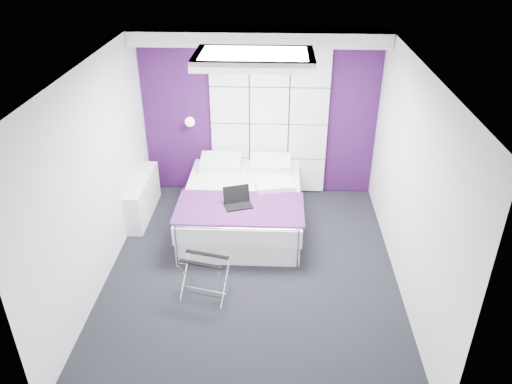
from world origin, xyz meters
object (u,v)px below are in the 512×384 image
bed (243,205)px  laptop (238,200)px  wall_lamp (190,121)px  radiator (143,197)px  luggage_rack (205,277)px  nightstand (215,163)px

bed → laptop: bearing=-92.7°
wall_lamp → bed: size_ratio=0.07×
wall_lamp → laptop: size_ratio=0.42×
bed → laptop: (-0.02, -0.44, 0.33)m
radiator → laptop: 1.63m
wall_lamp → bed: (0.85, -0.94, -0.92)m
radiator → luggage_rack: (1.17, -1.77, -0.04)m
nightstand → luggage_rack: nightstand is taller
bed → nightstand: 1.06m
luggage_rack → laptop: (0.31, 1.15, 0.38)m
wall_lamp → radiator: (-0.64, -0.76, -0.92)m
bed → nightstand: (-0.50, 0.90, 0.23)m
bed → luggage_rack: 1.62m
wall_lamp → nightstand: wall_lamp is taller
luggage_rack → bed: bearing=91.7°
wall_lamp → bed: bearing=-47.8°
nightstand → laptop: laptop is taller
nightstand → wall_lamp: bearing=173.6°
wall_lamp → bed: wall_lamp is taller
bed → luggage_rack: bearing=-101.7°
wall_lamp → luggage_rack: (0.53, -2.53, -0.96)m
radiator → laptop: laptop is taller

